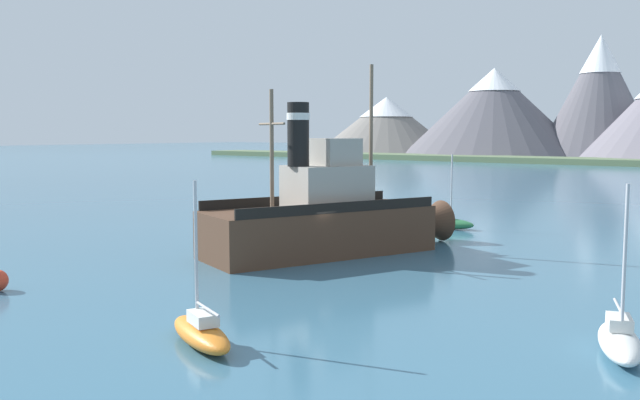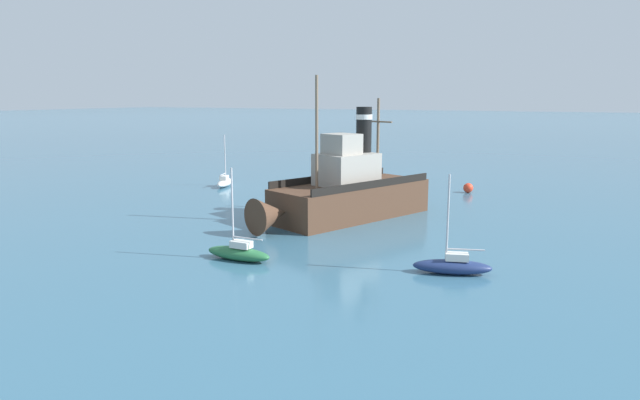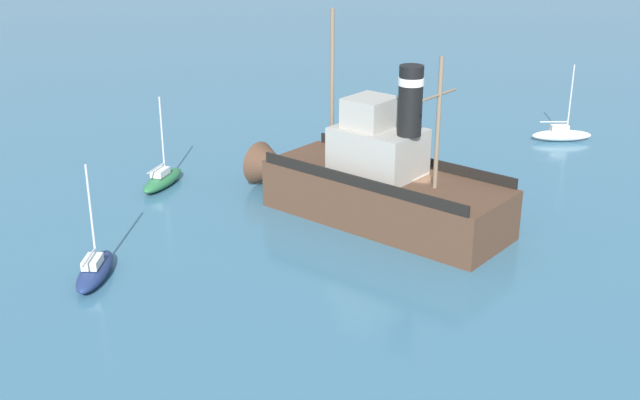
% 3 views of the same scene
% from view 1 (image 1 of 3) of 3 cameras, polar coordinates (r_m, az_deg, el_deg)
% --- Properties ---
extents(ground_plane, '(600.00, 600.00, 0.00)m').
position_cam_1_polar(ground_plane, '(34.15, -0.10, -4.92)').
color(ground_plane, '#38667F').
extents(old_tugboat, '(8.45, 14.64, 9.90)m').
position_cam_1_polar(old_tugboat, '(35.31, 0.74, -1.56)').
color(old_tugboat, '#4C3323').
rests_on(old_tugboat, ground).
extents(sailboat_orange, '(3.92, 2.52, 4.90)m').
position_cam_1_polar(sailboat_orange, '(20.70, -9.98, -10.86)').
color(sailboat_orange, orange).
rests_on(sailboat_orange, ground).
extents(sailboat_navy, '(3.96, 2.16, 4.90)m').
position_cam_1_polar(sailboat_navy, '(48.83, -2.15, -1.21)').
color(sailboat_navy, navy).
rests_on(sailboat_navy, ground).
extents(sailboat_green, '(3.81, 1.13, 4.90)m').
position_cam_1_polar(sailboat_green, '(45.30, 10.61, -1.84)').
color(sailboat_green, '#286B3D').
rests_on(sailboat_green, ground).
extents(sailboat_white, '(2.33, 3.95, 4.90)m').
position_cam_1_polar(sailboat_white, '(21.42, 23.91, -10.70)').
color(sailboat_white, white).
rests_on(sailboat_white, ground).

